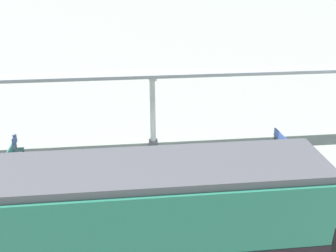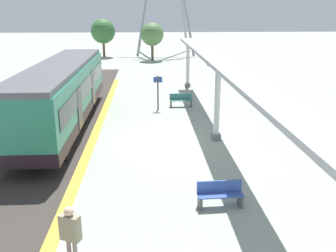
# 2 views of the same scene
# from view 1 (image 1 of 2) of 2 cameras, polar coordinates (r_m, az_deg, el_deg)

# --- Properties ---
(ground_plane) EXTENTS (176.00, 176.00, 0.00)m
(ground_plane) POSITION_cam_1_polar(r_m,az_deg,el_deg) (16.73, -1.29, -7.62)
(ground_plane) COLOR #98A092
(tactile_edge_strip) EXTENTS (0.43, 34.03, 0.01)m
(tactile_edge_strip) POSITION_cam_1_polar(r_m,az_deg,el_deg) (14.14, -0.15, -14.39)
(tactile_edge_strip) COLOR gold
(tactile_edge_strip) RESTS_ON ground
(train_near_carriage) EXTENTS (2.65, 14.46, 3.48)m
(train_near_carriage) POSITION_cam_1_polar(r_m,az_deg,el_deg) (11.64, -12.86, -13.42)
(train_near_carriage) COLOR #28775C
(train_near_carriage) RESTS_ON ground
(canopy_pillar_second) EXTENTS (1.10, 0.44, 3.79)m
(canopy_pillar_second) POSITION_cam_1_polar(r_m,az_deg,el_deg) (18.48, -2.38, 2.26)
(canopy_pillar_second) COLOR slate
(canopy_pillar_second) RESTS_ON ground
(canopy_beam) EXTENTS (1.20, 27.16, 0.16)m
(canopy_beam) POSITION_cam_1_polar(r_m,az_deg,el_deg) (17.84, -2.51, 8.07)
(canopy_beam) COLOR #A8AAB2
(canopy_beam) RESTS_ON canopy_pillar_nearest
(bench_near_end) EXTENTS (1.52, 0.52, 0.86)m
(bench_near_end) POSITION_cam_1_polar(r_m,az_deg,el_deg) (19.63, 17.27, -2.22)
(bench_near_end) COLOR #3853A1
(bench_near_end) RESTS_ON ground
(bench_mid_platform) EXTENTS (1.50, 0.44, 0.86)m
(bench_mid_platform) POSITION_cam_1_polar(r_m,az_deg,el_deg) (18.88, -22.72, -4.18)
(bench_mid_platform) COLOR #37736E
(bench_mid_platform) RESTS_ON ground
(platform_info_sign) EXTENTS (0.56, 0.10, 2.20)m
(platform_info_sign) POSITION_cam_1_polar(r_m,az_deg,el_deg) (16.98, -22.31, -3.95)
(platform_info_sign) COLOR #4C4C51
(platform_info_sign) RESTS_ON ground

